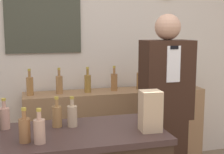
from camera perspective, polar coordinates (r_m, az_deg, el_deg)
back_wall at (r=3.51m, az=-4.25°, el=5.20°), size 5.20×0.09×2.70m
back_shelf at (r=3.51m, az=0.70°, el=-9.80°), size 1.96×0.37×0.91m
shopkeeper at (r=2.83m, az=9.74°, el=-6.22°), size 0.43×0.27×1.70m
potted_plant at (r=3.66m, az=12.71°, el=1.00°), size 0.25×0.25×0.33m
paper_bag at (r=2.06m, az=7.03°, el=-6.18°), size 0.14×0.13×0.27m
counter_bottle_1 at (r=2.22m, az=-19.05°, el=-7.00°), size 0.07×0.07×0.21m
counter_bottle_2 at (r=1.93m, az=-15.69°, el=-9.20°), size 0.07×0.07×0.21m
counter_bottle_3 at (r=1.90m, az=-13.12°, el=-9.47°), size 0.07×0.07×0.21m
counter_bottle_4 at (r=2.18m, az=-10.04°, el=-6.95°), size 0.07×0.07×0.21m
counter_bottle_5 at (r=2.17m, az=-7.28°, el=-6.96°), size 0.07×0.07×0.21m
shelf_bottle_0 at (r=3.24m, az=-14.80°, el=-1.49°), size 0.07×0.07×0.27m
shelf_bottle_1 at (r=3.26m, az=-9.61°, el=-1.27°), size 0.07×0.07×0.27m
shelf_bottle_2 at (r=3.29m, az=-4.48°, el=-1.08°), size 0.07×0.07×0.27m
shelf_bottle_3 at (r=3.37m, az=0.39°, el=-0.80°), size 0.07×0.07×0.27m
shelf_bottle_4 at (r=3.47m, az=5.07°, el=-0.57°), size 0.07×0.07×0.27m
shelf_bottle_5 at (r=3.56m, az=9.68°, el=-0.42°), size 0.07×0.07×0.27m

